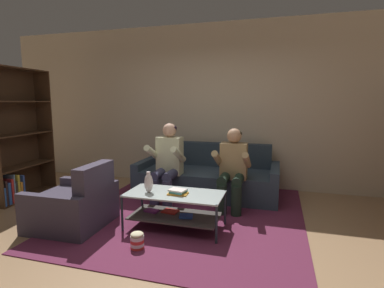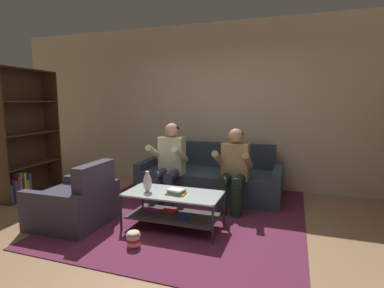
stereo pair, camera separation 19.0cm
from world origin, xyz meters
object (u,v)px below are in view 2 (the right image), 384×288
Objects in this scene: couch at (211,178)px; person_seated_left at (169,160)px; coffee_table at (173,205)px; person_seated_right at (234,166)px; vase at (147,182)px; book_stack at (176,192)px; popcorn_tub at (133,239)px; bookshelf at (22,145)px; armchair at (76,204)px.

couch is 0.85m from person_seated_left.
couch is 1.97× the size of coffee_table.
person_seated_left is 0.99m from person_seated_right.
vase is (0.12, -0.95, -0.09)m from person_seated_left.
book_stack is 1.29× the size of popcorn_tub.
coffee_table is 0.57× the size of bookshelf.
vase is at bearing -103.79° from couch.
coffee_table is 2.87m from bookshelf.
coffee_table is 0.41m from vase.
bookshelf is 2.88m from popcorn_tub.
person_seated_left is 0.59× the size of bookshelf.
person_seated_left is 1.05m from book_stack.
person_seated_left reaches higher than armchair.
armchair is at bearing -166.68° from coffee_table.
vase reaches higher than coffee_table.
bookshelf is (-3.36, -0.48, 0.21)m from person_seated_right.
bookshelf reaches higher than person_seated_left.
person_seated_left reaches higher than vase.
armchair reaches higher than popcorn_tub.
couch is 3.10m from bookshelf.
popcorn_tub is at bearing -21.05° from bookshelf.
armchair is (-1.26, -0.26, -0.21)m from book_stack.
vase is at bearing -82.71° from person_seated_left.
book_stack is 0.12× the size of bookshelf.
popcorn_tub is (-0.20, -0.61, -0.20)m from coffee_table.
person_seated_left is at bearing -131.03° from couch.
person_seated_left is 1.46m from armchair.
armchair is at bearing 162.35° from popcorn_tub.
couch is at bearing 82.49° from popcorn_tub.
vase is 0.72m from popcorn_tub.
bookshelf is (-2.85, 0.42, 0.36)m from book_stack.
book_stack is (0.48, -0.91, -0.18)m from person_seated_left.
vase is at bearing -166.71° from coffee_table.
person_seated_right is at bearing -0.28° from person_seated_left.
person_seated_right is 6.17× the size of popcorn_tub.
couch is at bearing 89.43° from book_stack.
person_seated_left is at bearing 115.81° from coffee_table.
person_seated_left is at bearing 56.17° from armchair.
couch is at bearing 48.97° from person_seated_left.
person_seated_right is at bearing 33.24° from armchair.
bookshelf is at bearing -159.73° from couch.
person_seated_left is 1.60m from popcorn_tub.
person_seated_right is (0.50, -0.57, 0.36)m from couch.
bookshelf is 10.96× the size of popcorn_tub.
person_seated_right is 2.15m from armchair.
vase is (-0.87, -0.95, -0.06)m from person_seated_right.
armchair is at bearing -168.55° from book_stack.
person_seated_right is 1.31× the size of armchair.
coffee_table is at bearing -64.19° from person_seated_left.
person_seated_left is 1.04× the size of coffee_table.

